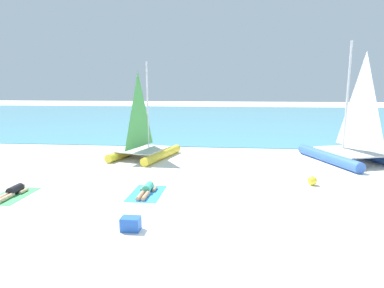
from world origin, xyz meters
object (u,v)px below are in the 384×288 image
at_px(sailboat_blue, 351,144).
at_px(towel_right, 147,193).
at_px(sailboat_yellow, 144,144).
at_px(sunbather_right, 147,189).
at_px(cooler_box, 131,224).
at_px(sunbather_left, 13,192).
at_px(towel_left, 12,196).
at_px(beach_ball, 312,181).

bearing_deg(sailboat_blue, towel_right, -165.97).
xyz_separation_m(sailboat_yellow, sunbather_right, (1.52, -5.68, -0.61)).
bearing_deg(cooler_box, sunbather_left, 154.39).
relative_size(towel_left, towel_right, 1.00).
bearing_deg(sunbather_right, beach_ball, 15.15).
height_order(sunbather_right, cooler_box, cooler_box).
height_order(sailboat_blue, towel_right, sailboat_blue).
distance_m(sailboat_blue, cooler_box, 12.38).
bearing_deg(sunbather_left, sailboat_yellow, 63.83).
height_order(sailboat_blue, towel_left, sailboat_blue).
bearing_deg(sailboat_blue, cooler_box, -153.55).
distance_m(towel_right, sunbather_right, 0.14).
bearing_deg(sunbather_right, cooler_box, -83.73).
distance_m(sailboat_yellow, sailboat_blue, 10.45).
distance_m(sailboat_blue, beach_ball, 5.17).
bearing_deg(beach_ball, towel_left, -167.51).
bearing_deg(sunbather_right, sailboat_yellow, 105.54).
relative_size(towel_right, sunbather_right, 1.22).
distance_m(sailboat_blue, sunbather_left, 15.01).
height_order(towel_left, sunbather_right, sunbather_right).
bearing_deg(towel_left, sunbather_right, 9.69).
relative_size(towel_left, cooler_box, 3.80).
bearing_deg(towel_right, sunbather_right, 89.41).
relative_size(sailboat_yellow, cooler_box, 9.97).
distance_m(sunbather_left, sunbather_right, 4.62).
xyz_separation_m(sailboat_blue, beach_ball, (-2.88, -4.23, -0.70)).
xyz_separation_m(sunbather_left, sunbather_right, (4.57, 0.71, 0.00)).
bearing_deg(sunbather_left, beach_ball, 11.48).
distance_m(sunbather_right, cooler_box, 3.06).
distance_m(towel_left, beach_ball, 10.88).
relative_size(towel_left, sunbather_right, 1.22).
height_order(sailboat_yellow, towel_right, sailboat_yellow).
bearing_deg(beach_ball, sunbather_right, -165.44).
xyz_separation_m(towel_left, sunbather_left, (-0.00, 0.07, 0.13)).
bearing_deg(cooler_box, towel_left, 155.03).
bearing_deg(sunbather_left, sailboat_blue, 25.10).
bearing_deg(towel_right, towel_left, -171.13).
distance_m(towel_left, sunbather_right, 4.63).
bearing_deg(beach_ball, towel_right, -164.85).
xyz_separation_m(sailboat_yellow, sailboat_blue, (10.45, 0.12, 0.14)).
xyz_separation_m(sailboat_blue, cooler_box, (-8.63, -8.85, -0.70)).
bearing_deg(sunbather_left, cooler_box, -26.28).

